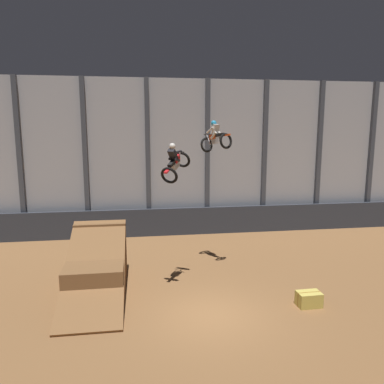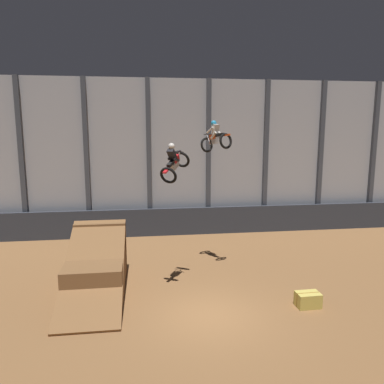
{
  "view_description": "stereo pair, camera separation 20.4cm",
  "coord_description": "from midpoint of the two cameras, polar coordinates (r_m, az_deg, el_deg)",
  "views": [
    {
      "loc": [
        -2.59,
        -12.47,
        6.75
      ],
      "look_at": [
        0.04,
        5.31,
        3.69
      ],
      "focal_mm": 35.0,
      "sensor_mm": 36.0,
      "label": 1
    },
    {
      "loc": [
        -2.39,
        -12.5,
        6.75
      ],
      "look_at": [
        0.04,
        5.31,
        3.69
      ],
      "focal_mm": 35.0,
      "sensor_mm": 36.0,
      "label": 2
    }
  ],
  "objects": [
    {
      "name": "rider_bike_left_air",
      "position": [
        15.4,
        -2.35,
        4.52
      ],
      "size": [
        1.48,
        1.82,
        1.67
      ],
      "rotation": [
        0.39,
        0.0,
        -0.53
      ],
      "color": "black"
    },
    {
      "name": "dirt_ramp",
      "position": [
        16.88,
        -13.91,
        -11.05
      ],
      "size": [
        2.37,
        5.84,
        2.58
      ],
      "color": "brown",
      "rests_on": "ground_plane"
    },
    {
      "name": "hay_bale_trackside",
      "position": [
        15.57,
        17.63,
        -15.38
      ],
      "size": [
        0.91,
        0.62,
        0.57
      ],
      "rotation": [
        0.0,
        0.0,
        0.02
      ],
      "color": "#CCB751",
      "rests_on": "ground_plane"
    },
    {
      "name": "arena_back_wall",
      "position": [
        23.98,
        -1.8,
        5.25
      ],
      "size": [
        32.0,
        0.4,
        9.82
      ],
      "color": "#A3A8B2",
      "rests_on": "ground_plane"
    },
    {
      "name": "ground_plane",
      "position": [
        14.41,
        3.25,
        -18.29
      ],
      "size": [
        60.0,
        60.0,
        0.0
      ],
      "primitive_type": "plane",
      "color": "brown"
    },
    {
      "name": "rider_bike_right_air",
      "position": [
        17.83,
        3.95,
        8.19
      ],
      "size": [
        1.42,
        1.76,
        1.56
      ],
      "rotation": [
        -0.16,
        0.0,
        0.51
      ],
      "color": "black"
    },
    {
      "name": "lower_barrier",
      "position": [
        24.0,
        -1.59,
        -4.51
      ],
      "size": [
        31.36,
        0.2,
        1.75
      ],
      "color": "#2D333D",
      "rests_on": "ground_plane"
    }
  ]
}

